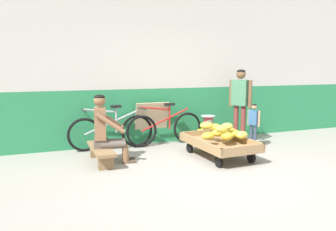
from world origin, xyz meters
TOP-DOWN VIEW (x-y plane):
  - ground_plane at (0.00, 0.00)m, footprint 80.00×80.00m
  - back_wall at (0.00, 2.68)m, footprint 16.00×0.30m
  - banana_cart at (0.48, 1.04)m, footprint 0.91×1.48m
  - banana_pile at (0.57, 1.07)m, footprint 0.86×1.09m
  - low_bench at (-1.52, 1.44)m, footprint 0.31×1.10m
  - vendor_seated at (-1.43, 1.43)m, footprint 0.72×0.55m
  - plastic_crate at (0.78, 2.04)m, footprint 0.36×0.28m
  - weighing_scale at (0.78, 2.04)m, footprint 0.30×0.30m
  - bicycle_near_left at (-1.17, 2.32)m, footprint 1.66×0.48m
  - bicycle_far_left at (-0.07, 2.28)m, footprint 1.66×0.48m
  - sign_board at (-0.30, 2.50)m, footprint 0.70×0.28m
  - customer_adult at (1.41, 1.85)m, footprint 0.34×0.43m
  - customer_child at (1.50, 1.48)m, footprint 0.17×0.25m

SIDE VIEW (x-z plane):
  - ground_plane at x=0.00m, z-range 0.00..0.00m
  - plastic_crate at x=0.78m, z-range 0.00..0.30m
  - low_bench at x=-1.52m, z-range 0.06..0.33m
  - banana_cart at x=0.48m, z-range 0.06..0.42m
  - bicycle_near_left at x=-1.17m, z-range -0.08..0.78m
  - bicycle_far_left at x=-0.07m, z-range -0.08..0.78m
  - sign_board at x=-0.30m, z-range 0.00..0.87m
  - weighing_scale at x=0.78m, z-range 0.31..0.60m
  - banana_pile at x=0.57m, z-range 0.33..0.59m
  - customer_child at x=1.50m, z-range 0.10..0.96m
  - vendor_seated at x=-1.43m, z-range 0.00..1.14m
  - customer_adult at x=1.41m, z-range 0.19..1.72m
  - back_wall at x=0.00m, z-range 0.00..3.22m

